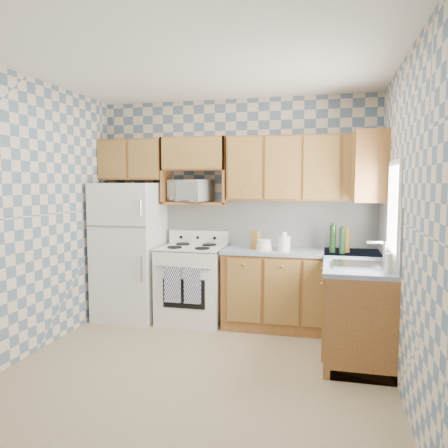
{
  "coord_description": "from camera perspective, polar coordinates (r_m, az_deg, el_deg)",
  "views": [
    {
      "loc": [
        1.11,
        -3.69,
        1.67
      ],
      "look_at": [
        0.05,
        0.75,
        1.25
      ],
      "focal_mm": 35.0,
      "sensor_mm": 36.0,
      "label": 1
    }
  ],
  "objects": [
    {
      "name": "backsplash_right",
      "position": [
        4.55,
        20.66,
        -1.01
      ],
      "size": [
        0.02,
        1.6,
        0.56
      ],
      "primitive_type": "cube",
      "color": "silver",
      "rests_on": "right_wall"
    },
    {
      "name": "bottle_2",
      "position": [
        4.98,
        15.73,
        -2.08
      ],
      "size": [
        0.07,
        0.07,
        0.26
      ],
      "primitive_type": "cylinder",
      "color": "brown",
      "rests_on": "countertop_back"
    },
    {
      "name": "window",
      "position": [
        4.19,
        21.29,
        1.88
      ],
      "size": [
        0.02,
        0.66,
        0.86
      ],
      "primitive_type": "cube",
      "color": "white",
      "rests_on": "right_wall"
    },
    {
      "name": "right_wall",
      "position": [
        3.75,
        22.39,
        -0.04
      ],
      "size": [
        0.02,
        3.2,
        2.7
      ],
      "primitive_type": "cube",
      "color": "slate",
      "rests_on": "ground"
    },
    {
      "name": "soap_bottle",
      "position": [
        3.94,
        20.71,
        -4.81
      ],
      "size": [
        0.06,
        0.06,
        0.17
      ],
      "primitive_type": "cylinder",
      "color": "silver",
      "rests_on": "countertop_right"
    },
    {
      "name": "upper_cabinets_back",
      "position": [
        5.14,
        10.32,
        7.18
      ],
      "size": [
        1.75,
        0.33,
        0.74
      ],
      "primitive_type": "cube",
      "color": "brown",
      "rests_on": "back_wall"
    },
    {
      "name": "electric_kettle",
      "position": [
        4.93,
        7.88,
        -2.56
      ],
      "size": [
        0.13,
        0.13,
        0.17
      ],
      "primitive_type": "cylinder",
      "color": "silver",
      "rests_on": "countertop_back"
    },
    {
      "name": "refrigerator",
      "position": [
        5.55,
        -12.21,
        -3.46
      ],
      "size": [
        0.75,
        0.7,
        1.68
      ],
      "primitive_type": "cube",
      "color": "silver",
      "rests_on": "floor"
    },
    {
      "name": "bottle_0",
      "position": [
        4.93,
        14.02,
        -1.87
      ],
      "size": [
        0.07,
        0.07,
        0.3
      ],
      "primitive_type": "cylinder",
      "color": "black",
      "rests_on": "countertop_back"
    },
    {
      "name": "microwave_shelf",
      "position": [
        5.37,
        -3.7,
        2.74
      ],
      "size": [
        0.8,
        0.33,
        0.03
      ],
      "primitive_type": "cube",
      "color": "brown",
      "rests_on": "back_wall"
    },
    {
      "name": "base_cabinets_back",
      "position": [
        5.15,
        9.97,
        -8.64
      ],
      "size": [
        1.75,
        0.6,
        0.88
      ],
      "primitive_type": "cube",
      "color": "brown",
      "rests_on": "floor"
    },
    {
      "name": "countertop_back",
      "position": [
        5.06,
        10.05,
        -3.59
      ],
      "size": [
        1.77,
        0.63,
        0.04
      ],
      "primitive_type": "cube",
      "color": "slate",
      "rests_on": "base_cabinets_back"
    },
    {
      "name": "floor",
      "position": [
        4.2,
        -3.21,
        -18.16
      ],
      "size": [
        3.4,
        3.4,
        0.0
      ],
      "primitive_type": "plane",
      "color": "#8A7658",
      "rests_on": "ground"
    },
    {
      "name": "bottle_1",
      "position": [
        4.88,
        15.19,
        -2.1
      ],
      "size": [
        0.07,
        0.07,
        0.28
      ],
      "primitive_type": "cylinder",
      "color": "black",
      "rests_on": "countertop_back"
    },
    {
      "name": "upper_cabinets_right",
      "position": [
        4.96,
        18.47,
        7.06
      ],
      "size": [
        0.33,
        0.7,
        0.74
      ],
      "primitive_type": "cube",
      "color": "brown",
      "rests_on": "right_wall"
    },
    {
      "name": "backguard",
      "position": [
        5.52,
        -3.32,
        -1.73
      ],
      "size": [
        0.76,
        0.08,
        0.17
      ],
      "primitive_type": "cube",
      "color": "silver",
      "rests_on": "cooktop"
    },
    {
      "name": "knife_block",
      "position": [
        5.05,
        4.1,
        -2.09
      ],
      "size": [
        0.12,
        0.12,
        0.21
      ],
      "primitive_type": "cube",
      "rotation": [
        0.0,
        0.0,
        -0.28
      ],
      "color": "brown",
      "rests_on": "countertop_back"
    },
    {
      "name": "upper_cabinets_fridge",
      "position": [
        5.67,
        -11.75,
        8.18
      ],
      "size": [
        0.82,
        0.33,
        0.5
      ],
      "primitive_type": "cube",
      "color": "brown",
      "rests_on": "back_wall"
    },
    {
      "name": "microwave",
      "position": [
        5.38,
        -4.42,
        4.34
      ],
      "size": [
        0.57,
        0.48,
        0.27
      ],
      "primitive_type": "imported",
      "rotation": [
        0.0,
        0.0,
        -0.35
      ],
      "color": "silver",
      "rests_on": "microwave_shelf"
    },
    {
      "name": "sink",
      "position": [
        4.22,
        17.2,
        -5.16
      ],
      "size": [
        0.48,
        0.4,
        0.03
      ],
      "primitive_type": "cube",
      "color": "#B7B7BC",
      "rests_on": "countertop_right"
    },
    {
      "name": "backsplash_back",
      "position": [
        5.35,
        5.75,
        0.19
      ],
      "size": [
        2.6,
        0.02,
        0.56
      ],
      "primitive_type": "cube",
      "color": "silver",
      "rests_on": "back_wall"
    },
    {
      "name": "cooktop",
      "position": [
        5.27,
        -4.18,
        -3.1
      ],
      "size": [
        0.76,
        0.65,
        0.02
      ],
      "primitive_type": "cube",
      "color": "silver",
      "rests_on": "stove_body"
    },
    {
      "name": "food_containers",
      "position": [
        4.99,
        5.26,
        -2.7
      ],
      "size": [
        0.18,
        0.18,
        0.12
      ],
      "primitive_type": null,
      "color": "silver",
      "rests_on": "countertop_back"
    },
    {
      "name": "countertop_right",
      "position": [
        4.57,
        16.85,
        -4.68
      ],
      "size": [
        0.63,
        1.6,
        0.04
      ],
      "primitive_type": "cube",
      "color": "slate",
      "rests_on": "base_cabinets_right"
    },
    {
      "name": "stove_body",
      "position": [
        5.36,
        -4.14,
        -7.93
      ],
      "size": [
        0.76,
        0.65,
        0.9
      ],
      "primitive_type": "cube",
      "color": "silver",
      "rests_on": "floor"
    },
    {
      "name": "dish_towel_right",
      "position": [
        4.99,
        -4.15,
        -8.05
      ],
      "size": [
        0.2,
        0.02,
        0.41
      ],
      "primitive_type": "cube",
      "color": "navy",
      "rests_on": "stove_body"
    },
    {
      "name": "base_cabinets_right",
      "position": [
        4.67,
        16.76,
        -10.26
      ],
      "size": [
        0.6,
        1.6,
        0.88
      ],
      "primitive_type": "cube",
      "color": "brown",
      "rests_on": "floor"
    },
    {
      "name": "back_wall",
      "position": [
        5.42,
        1.58,
        1.87
      ],
      "size": [
        3.4,
        0.02,
        2.7
      ],
      "primitive_type": "cube",
      "color": "slate",
      "rests_on": "ground"
    },
    {
      "name": "dish_towel_left",
      "position": [
        5.06,
        -6.74,
        -7.87
      ],
      "size": [
        0.2,
        0.02,
        0.41
      ],
      "primitive_type": "cube",
      "color": "navy",
      "rests_on": "stove_body"
    }
  ]
}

